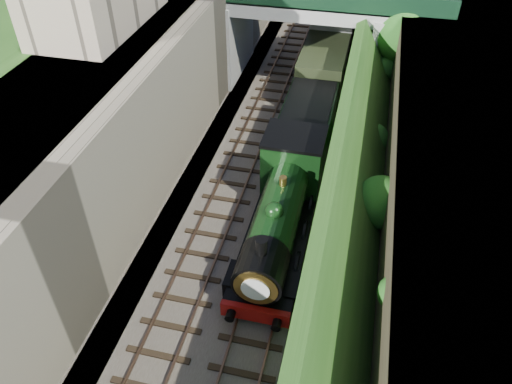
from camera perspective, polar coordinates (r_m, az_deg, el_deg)
name	(u,v)px	position (r m, az deg, el deg)	size (l,w,h in m)	color
trackbed	(298,107)	(33.24, 4.88, 9.67)	(10.00, 90.00, 0.20)	#473F38
retaining_wall	(215,49)	(32.81, -4.66, 15.94)	(1.00, 90.00, 7.00)	#756B56
street_plateau_left	(163,44)	(33.99, -10.54, 16.29)	(6.00, 90.00, 7.00)	#262628
street_plateau_right	(462,81)	(32.07, 22.51, 11.67)	(8.00, 90.00, 6.25)	#262628
embankment_slope	(380,100)	(29.40, 14.02, 10.17)	(4.65, 90.00, 6.44)	#1E4714
track_left	(269,101)	(33.46, 1.46, 10.32)	(2.50, 90.00, 0.20)	black
track_right	(317,107)	(33.05, 6.97, 9.61)	(2.50, 90.00, 0.20)	black
road_bridge	(326,26)	(35.01, 8.01, 18.30)	(16.00, 6.40, 7.25)	gray
tree	(405,36)	(32.84, 16.61, 16.67)	(3.60, 3.80, 6.60)	black
locomotive	(281,211)	(22.20, 2.87, -2.22)	(3.10, 10.22, 3.83)	black
tender	(306,129)	(28.19, 5.79, 7.19)	(2.70, 6.00, 3.05)	black
coach_front	(333,34)	(39.19, 8.84, 17.41)	(2.90, 18.00, 3.70)	black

